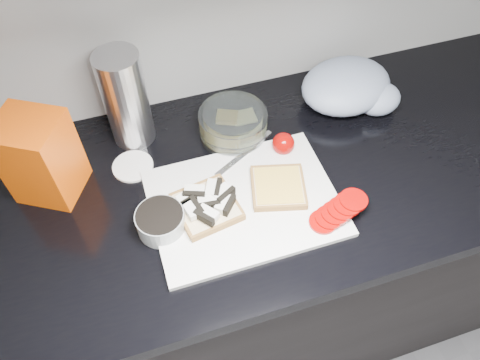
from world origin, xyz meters
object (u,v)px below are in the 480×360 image
object	(u,v)px
cutting_board	(244,203)
steel_canister	(126,99)
bread_bag	(41,158)
glass_bowl	(233,124)

from	to	relation	value
cutting_board	steel_canister	world-z (taller)	steel_canister
steel_canister	bread_bag	bearing A→B (deg)	-153.56
glass_bowl	bread_bag	distance (m)	0.43
glass_bowl	bread_bag	size ratio (longest dim) A/B	0.82
glass_bowl	bread_bag	world-z (taller)	bread_bag
cutting_board	bread_bag	bearing A→B (deg)	155.53
bread_bag	glass_bowl	bearing A→B (deg)	34.03
bread_bag	steel_canister	xyz separation A→B (m)	(0.20, 0.10, 0.02)
glass_bowl	bread_bag	xyz separation A→B (m)	(-0.43, -0.03, 0.07)
cutting_board	glass_bowl	bearing A→B (deg)	79.14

